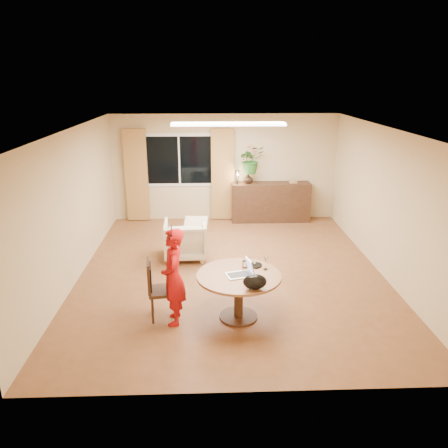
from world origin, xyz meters
The scene contains 24 objects.
floor centered at (0.00, 0.00, 0.00)m, with size 6.50×6.50×0.00m, color brown.
ceiling centered at (0.00, 0.00, 2.60)m, with size 6.50×6.50×0.00m, color white.
wall_back centered at (0.00, 3.25, 1.30)m, with size 5.50×5.50×0.00m, color #C8B482.
wall_left centered at (-2.75, 0.00, 1.30)m, with size 6.50×6.50×0.00m, color #C8B482.
wall_right centered at (2.75, 0.00, 1.30)m, with size 6.50×6.50×0.00m, color #C8B482.
window centered at (-1.10, 3.23, 1.50)m, with size 1.70×0.03×1.30m.
curtain_left centered at (-2.15, 3.15, 1.15)m, with size 0.55×0.08×2.25m, color olive.
curtain_right centered at (-0.05, 3.15, 1.15)m, with size 0.55×0.08×2.25m, color olive.
ceiling_panel centered at (0.00, 1.20, 2.57)m, with size 2.20×0.35×0.05m, color white.
dining_table centered at (0.03, -1.61, 0.56)m, with size 1.24×1.24×0.71m.
dining_chair centered at (-1.09, -1.55, 0.46)m, with size 0.44×0.40×0.92m, color black, non-canonical shape.
child centered at (-0.92, -1.69, 0.72)m, with size 0.35×0.53×1.44m, color red.
laptop centered at (0.02, -1.64, 0.83)m, with size 0.38×0.25×0.25m, color #B7B7BC, non-canonical shape.
tumbler centered at (0.13, -1.37, 0.76)m, with size 0.08×0.08×0.11m, color white, non-canonical shape.
wine_glass centered at (0.43, -1.44, 0.81)m, with size 0.07×0.07×0.20m, color white, non-canonical shape.
pot_lid centered at (0.28, -1.31, 0.72)m, with size 0.23×0.23×0.04m, color white, non-canonical shape.
handbag centered at (0.21, -2.07, 0.81)m, with size 0.32×0.19×0.22m, color black, non-canonical shape.
armchair centered at (-0.87, 0.73, 0.38)m, with size 0.81×0.84×0.76m, color beige.
throw centered at (-0.66, 0.73, 0.78)m, with size 0.45×0.55×0.03m, color beige, non-canonical shape.
sideboard centered at (1.14, 3.01, 0.48)m, with size 1.92×0.47×0.96m, color black.
vase centered at (0.57, 3.01, 1.09)m, with size 0.24×0.24×0.25m, color black.
bouquet centered at (0.63, 3.01, 1.54)m, with size 0.59×0.51×0.66m, color #265B22.
book_stack centered at (1.68, 3.01, 1.00)m, with size 0.19×0.14×0.08m, color #8F6749, non-canonical shape.
desk_lamp centered at (0.31, 2.96, 1.13)m, with size 0.14×0.14×0.33m, color black, non-canonical shape.
Camera 1 is at (-0.41, -7.36, 3.43)m, focal length 35.00 mm.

